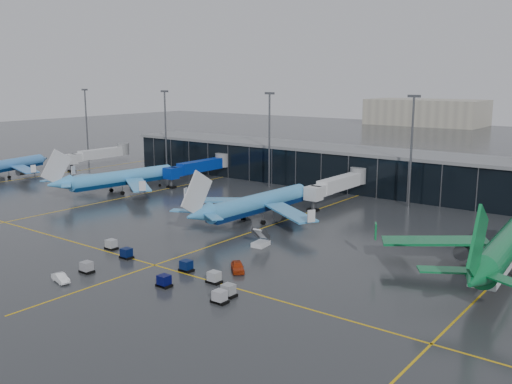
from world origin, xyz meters
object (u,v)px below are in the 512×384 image
Objects in this scene: service_van_red at (238,267)px; service_van_white at (61,278)px; airliner_klm_near at (259,192)px; airliner_arkefly at (122,169)px; airliner_aer_lingus at (507,229)px; airliner_klm_west at (6,159)px; mobile_airstair at (261,242)px; baggage_carts at (164,271)px.

service_van_white is at bearing -177.43° from service_van_red.
airliner_arkefly is at bearing 179.18° from airliner_klm_near.
airliner_klm_near is at bearing 172.54° from airliner_aer_lingus.
airliner_klm_west is 10.52× the size of mobile_airstair.
airliner_arkefly is 69.84m from service_van_red.
airliner_klm_near is 46.94m from service_van_white.
baggage_carts is at bearing -144.81° from airliner_aer_lingus.
airliner_aer_lingus is 52.04m from baggage_carts.
service_van_white is (-17.46, -19.27, -0.12)m from service_van_red.
mobile_airstair is 13.95m from service_van_red.
airliner_arkefly reaches higher than mobile_airstair.
airliner_klm_near is 8.72× the size of service_van_red.
service_van_white is at bearing -38.80° from airliner_klm_west.
airliner_klm_near is at bearing 4.29° from airliner_arkefly.
airliner_klm_near is at bearing 104.35° from baggage_carts.
baggage_carts is at bearing -31.15° from airliner_klm_west.
service_van_white is (-0.83, -46.62, -5.41)m from airliner_klm_near.
airliner_aer_lingus is (95.46, -5.54, 0.74)m from airliner_arkefly.
airliner_klm_near reaches higher than airliner_klm_west.
service_van_white is (91.47, -43.30, -4.92)m from airliner_klm_west.
airliner_aer_lingus is 40.00m from mobile_airstair.
service_van_red is (16.63, -27.35, -5.29)m from airliner_klm_near.
airliner_klm_near is 49.29m from airliner_aer_lingus.
mobile_airstair is at bearing -167.16° from airliner_aer_lingus.
airliner_klm_west reaches higher than service_van_white.
service_van_red is at bearing -25.91° from airliner_klm_west.
mobile_airstair is 34.41m from service_van_white.
mobile_airstair is at bearing -19.59° from airliner_klm_west.
airliner_klm_west is at bearing 76.74° from service_van_white.
service_van_red is (-32.56, -24.35, -6.03)m from airliner_aer_lingus.
service_van_red is at bearing -56.37° from airliner_klm_near.
airliner_klm_west reaches higher than mobile_airstair.
service_van_red is (62.90, -29.89, -5.29)m from airliner_arkefly.
airliner_arkefly is (46.04, 5.86, 0.49)m from airliner_klm_west.
service_van_white is at bearing -142.89° from airliner_aer_lingus.
airliner_aer_lingus is 66.65m from service_van_white.
service_van_white is at bearing -132.22° from baggage_carts.
mobile_airstair is at bearing -8.99° from airliner_arkefly.
airliner_aer_lingus is 41.10m from service_van_red.
service_van_red is (108.94, -24.03, -4.80)m from airliner_klm_west.
airliner_aer_lingus reaches higher than airliner_arkefly.
airliner_aer_lingus is at bearing -13.34° from airliner_klm_west.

